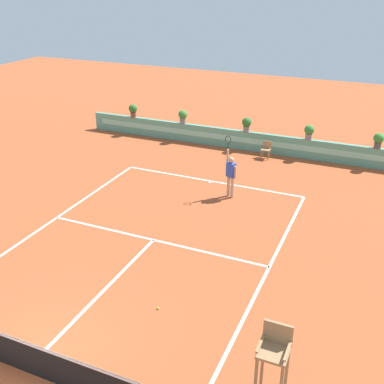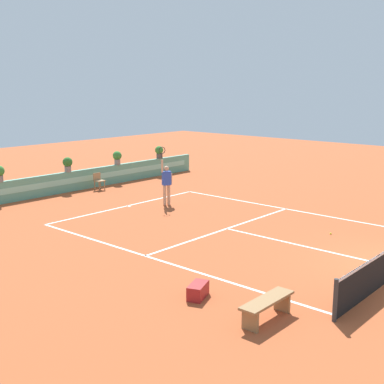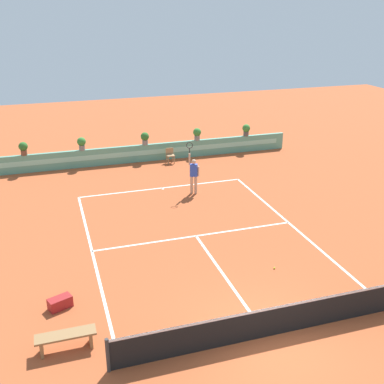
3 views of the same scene
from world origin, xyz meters
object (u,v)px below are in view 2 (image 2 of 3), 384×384
bench_courtside (267,305)px  potted_plant_centre (68,163)px  gear_bag (198,291)px  potted_plant_far_right (159,151)px  tennis_ball_near_baseline (331,233)px  ball_kid_chair (99,180)px  tennis_player (166,182)px  potted_plant_right (117,157)px

bench_courtside → potted_plant_centre: 16.24m
gear_bag → potted_plant_centre: bearing=67.2°
bench_courtside → potted_plant_centre: bearing=70.1°
bench_courtside → potted_plant_far_right: bearing=52.1°
tennis_ball_near_baseline → potted_plant_centre: (-1.68, 13.19, 1.38)m
gear_bag → potted_plant_centre: size_ratio=0.97×
ball_kid_chair → tennis_ball_near_baseline: (0.39, -12.46, -0.44)m
ball_kid_chair → bench_courtside: (-6.81, -14.50, -0.10)m
gear_bag → potted_plant_far_right: potted_plant_far_right is taller
tennis_ball_near_baseline → potted_plant_centre: size_ratio=0.09×
gear_bag → tennis_player: (6.71, 7.60, 0.87)m
gear_bag → potted_plant_centre: (5.58, 13.26, 1.23)m
potted_plant_centre → bench_courtside: bearing=-109.9°
potted_plant_right → potted_plant_far_right: 3.17m
bench_courtside → potted_plant_far_right: size_ratio=2.21×
potted_plant_far_right → tennis_player: bearing=-132.6°
bench_courtside → potted_plant_centre: (5.52, 15.24, 1.04)m
tennis_player → tennis_ball_near_baseline: size_ratio=38.01×
potted_plant_centre → potted_plant_right: bearing=0.0°
bench_courtside → potted_plant_right: size_ratio=2.21×
potted_plant_far_right → potted_plant_right: bearing=180.0°
tennis_ball_near_baseline → gear_bag: bearing=-179.4°
potted_plant_far_right → potted_plant_centre: bearing=180.0°
tennis_ball_near_baseline → tennis_player: bearing=94.2°
potted_plant_centre → potted_plant_far_right: size_ratio=1.00×
tennis_player → potted_plant_far_right: (5.21, 5.66, 0.36)m
potted_plant_far_right → bench_courtside: bearing=-127.9°
potted_plant_centre → tennis_player: bearing=-78.7°
tennis_player → gear_bag: bearing=-131.4°
bench_courtside → potted_plant_right: (8.68, 15.24, 1.04)m
tennis_player → potted_plant_centre: size_ratio=3.57×
ball_kid_chair → gear_bag: 14.29m
tennis_player → potted_plant_right: (2.04, 5.66, 0.36)m
tennis_player → tennis_ball_near_baseline: (0.55, -7.53, -1.02)m
tennis_player → potted_plant_far_right: 7.70m
bench_courtside → potted_plant_right: bearing=60.3°
potted_plant_right → potted_plant_far_right: size_ratio=1.00×
gear_bag → tennis_player: tennis_player is taller
potted_plant_right → potted_plant_centre: (-3.17, 0.00, 0.00)m
bench_courtside → gear_bag: bearing=91.8°
tennis_ball_near_baseline → potted_plant_right: 13.35m
potted_plant_right → bench_courtside: bearing=-119.7°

